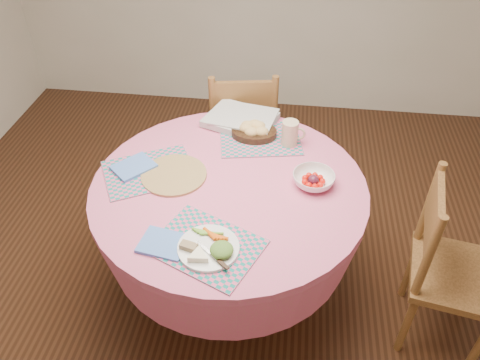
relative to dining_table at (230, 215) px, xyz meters
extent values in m
plane|color=#331C0F|center=(0.00, 0.00, -0.56)|extent=(4.00, 4.00, 0.00)
cylinder|color=#D86481|center=(0.00, 0.00, 0.17)|extent=(1.24, 1.24, 0.04)
cone|color=#D86481|center=(0.00, 0.00, 0.00)|extent=(1.24, 1.24, 0.30)
cylinder|color=black|center=(0.00, 0.00, -0.34)|extent=(0.14, 0.14, 0.44)
cylinder|color=black|center=(0.00, 0.00, -0.53)|extent=(0.56, 0.56, 0.06)
cube|color=brown|center=(1.05, -0.12, -0.13)|extent=(0.47, 0.48, 0.04)
cylinder|color=brown|center=(1.24, 0.02, -0.34)|extent=(0.04, 0.04, 0.42)
cylinder|color=brown|center=(0.86, -0.25, -0.34)|extent=(0.04, 0.04, 0.42)
cylinder|color=brown|center=(0.92, 0.08, -0.34)|extent=(0.04, 0.04, 0.42)
cylinder|color=brown|center=(0.84, -0.25, 0.10)|extent=(0.04, 0.04, 0.47)
cylinder|color=brown|center=(0.91, 0.08, 0.10)|extent=(0.04, 0.04, 0.47)
cube|color=brown|center=(0.87, -0.08, 0.20)|extent=(0.09, 0.34, 0.23)
cube|color=brown|center=(-0.05, 0.88, -0.12)|extent=(0.49, 0.47, 0.04)
cylinder|color=brown|center=(0.09, 1.07, -0.34)|extent=(0.04, 0.04, 0.43)
cylinder|color=brown|center=(-0.25, 1.01, -0.34)|extent=(0.04, 0.04, 0.43)
cylinder|color=brown|center=(0.15, 0.75, -0.34)|extent=(0.04, 0.04, 0.43)
cylinder|color=brown|center=(-0.19, 0.69, -0.34)|extent=(0.04, 0.04, 0.43)
cylinder|color=brown|center=(0.15, 0.73, 0.12)|extent=(0.04, 0.04, 0.48)
cylinder|color=brown|center=(-0.19, 0.67, 0.12)|extent=(0.04, 0.04, 0.48)
cube|color=brown|center=(-0.02, 0.70, 0.22)|extent=(0.35, 0.09, 0.23)
cube|color=#157A74|center=(-0.03, -0.38, 0.20)|extent=(0.49, 0.44, 0.01)
cube|color=#157A74|center=(-0.38, 0.04, 0.20)|extent=(0.49, 0.45, 0.01)
cube|color=#157A74|center=(0.11, 0.36, 0.20)|extent=(0.45, 0.37, 0.01)
cylinder|color=olive|center=(-0.26, 0.03, 0.20)|extent=(0.30, 0.30, 0.01)
cube|color=#507BCE|center=(-0.20, -0.39, 0.20)|extent=(0.20, 0.17, 0.01)
cube|color=#507BCE|center=(-0.45, 0.05, 0.21)|extent=(0.22, 0.23, 0.01)
cylinder|color=white|center=(-0.02, -0.40, 0.21)|extent=(0.24, 0.24, 0.01)
ellipsoid|color=#346221|center=(0.04, -0.41, 0.23)|extent=(0.11, 0.11, 0.04)
cylinder|color=#FFF6CC|center=(-0.03, -0.46, 0.23)|extent=(0.10, 0.10, 0.02)
cube|color=brown|center=(-0.09, -0.43, 0.23)|extent=(0.07, 0.05, 0.02)
cube|color=silver|center=(0.00, -0.43, 0.22)|extent=(0.12, 0.10, 0.00)
cylinder|color=black|center=(0.07, 0.39, 0.22)|extent=(0.23, 0.23, 0.03)
ellipsoid|color=tan|center=(0.03, 0.39, 0.25)|extent=(0.07, 0.06, 0.05)
ellipsoid|color=tan|center=(0.09, 0.42, 0.25)|extent=(0.07, 0.06, 0.05)
ellipsoid|color=tan|center=(0.11, 0.37, 0.25)|extent=(0.07, 0.06, 0.05)
ellipsoid|color=tan|center=(0.06, 0.36, 0.25)|extent=(0.07, 0.06, 0.05)
ellipsoid|color=tan|center=(0.07, 0.43, 0.25)|extent=(0.07, 0.06, 0.05)
ellipsoid|color=tan|center=(0.04, 0.41, 0.25)|extent=(0.07, 0.06, 0.05)
cylinder|color=#C9B08A|center=(0.25, 0.34, 0.26)|extent=(0.08, 0.08, 0.13)
torus|color=#C9B08A|center=(0.30, 0.34, 0.26)|extent=(0.07, 0.01, 0.07)
imported|color=white|center=(0.37, 0.05, 0.22)|extent=(0.22, 0.22, 0.06)
sphere|color=red|center=(0.41, 0.05, 0.22)|extent=(0.03, 0.03, 0.03)
sphere|color=red|center=(0.40, 0.07, 0.22)|extent=(0.03, 0.03, 0.03)
sphere|color=red|center=(0.38, 0.08, 0.22)|extent=(0.03, 0.03, 0.03)
sphere|color=red|center=(0.35, 0.08, 0.22)|extent=(0.03, 0.03, 0.03)
sphere|color=red|center=(0.34, 0.06, 0.22)|extent=(0.03, 0.03, 0.03)
sphere|color=red|center=(0.34, 0.03, 0.22)|extent=(0.03, 0.03, 0.03)
sphere|color=red|center=(0.35, 0.01, 0.22)|extent=(0.03, 0.03, 0.03)
sphere|color=red|center=(0.38, 0.01, 0.22)|extent=(0.03, 0.03, 0.03)
sphere|color=red|center=(0.40, 0.02, 0.22)|extent=(0.03, 0.03, 0.03)
sphere|color=#491429|center=(0.37, 0.05, 0.22)|extent=(0.05, 0.05, 0.05)
cube|color=silver|center=(-0.01, 0.50, 0.22)|extent=(0.41, 0.37, 0.03)
cube|color=silver|center=(0.01, 0.50, 0.24)|extent=(0.36, 0.31, 0.01)
camera|label=1|loc=(0.25, -1.57, 1.55)|focal=35.00mm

